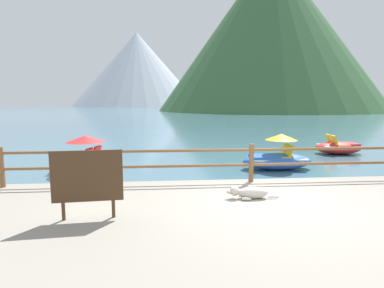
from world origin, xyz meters
TOP-DOWN VIEW (x-y plane):
  - ground_plane at (0.00, 40.00)m, footprint 200.00×200.00m
  - promenade_dock at (0.00, -2.20)m, footprint 28.00×8.00m
  - dock_railing at (0.00, 1.55)m, footprint 23.92×0.12m
  - sign_board at (-3.46, -0.71)m, footprint 1.18×0.15m
  - dog_resting at (-0.41, 0.18)m, footprint 1.08×0.40m
  - pedal_boat_0 at (-4.88, 4.77)m, footprint 2.50×1.98m
  - pedal_boat_1 at (5.81, 7.71)m, footprint 2.16×1.36m
  - pedal_boat_3 at (1.84, 4.74)m, footprint 2.49×1.19m
  - cliff_headland at (22.57, 74.78)m, footprint 55.40×55.40m
  - distant_peak at (-14.45, 146.94)m, footprint 59.94×59.94m

SIDE VIEW (x-z plane):
  - ground_plane at x=0.00m, z-range 0.00..0.00m
  - promenade_dock at x=0.00m, z-range 0.00..0.40m
  - pedal_boat_1 at x=5.81m, z-range -0.15..0.74m
  - pedal_boat_3 at x=1.84m, z-range -0.22..1.04m
  - pedal_boat_0 at x=-4.88m, z-range -0.19..1.07m
  - dog_resting at x=-0.41m, z-range 0.39..0.65m
  - dock_railing at x=0.00m, z-range 0.51..1.46m
  - sign_board at x=-3.46m, z-range 0.53..1.72m
  - distant_peak at x=-14.45m, z-range 0.00..33.73m
  - cliff_headland at x=22.57m, z-range -1.20..37.78m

